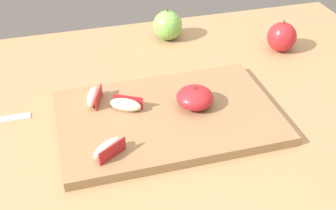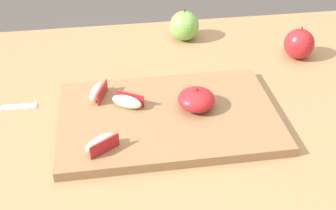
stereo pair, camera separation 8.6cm
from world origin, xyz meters
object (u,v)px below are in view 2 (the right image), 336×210
object	(u,v)px
whole_apple_crimson	(299,44)
cutting_board	(168,117)
apple_wedge_middle	(101,143)
whole_apple_granny_green	(184,26)
apple_half_skin_up	(196,99)
apple_wedge_front	(98,92)
apple_wedge_right	(127,102)

from	to	relation	value
whole_apple_crimson	cutting_board	bearing A→B (deg)	-149.56
apple_wedge_middle	cutting_board	bearing A→B (deg)	33.90
cutting_board	whole_apple_crimson	bearing A→B (deg)	30.44
apple_wedge_middle	whole_apple_granny_green	world-z (taller)	whole_apple_granny_green
whole_apple_crimson	whole_apple_granny_green	world-z (taller)	whole_apple_granny_green
whole_apple_crimson	whole_apple_granny_green	size ratio (longest dim) A/B	0.96
apple_wedge_middle	whole_apple_granny_green	size ratio (longest dim) A/B	0.76
cutting_board	whole_apple_granny_green	world-z (taller)	whole_apple_granny_green
apple_half_skin_up	whole_apple_granny_green	xyz separation A→B (m)	(0.04, 0.34, -0.00)
apple_half_skin_up	whole_apple_crimson	world-z (taller)	whole_apple_crimson
apple_wedge_middle	whole_apple_crimson	world-z (taller)	whole_apple_crimson
cutting_board	apple_wedge_front	bearing A→B (deg)	150.75
apple_wedge_right	whole_apple_granny_green	xyz separation A→B (m)	(0.18, 0.32, 0.01)
apple_wedge_right	whole_apple_crimson	size ratio (longest dim) A/B	0.80
cutting_board	whole_apple_crimson	world-z (taller)	whole_apple_crimson
apple_half_skin_up	apple_wedge_middle	world-z (taller)	apple_half_skin_up
apple_half_skin_up	whole_apple_crimson	distance (m)	0.36
apple_wedge_front	whole_apple_granny_green	distance (m)	0.36
cutting_board	apple_wedge_middle	xyz separation A→B (m)	(-0.13, -0.09, 0.02)
apple_wedge_front	whole_apple_crimson	distance (m)	0.52
apple_half_skin_up	apple_wedge_front	size ratio (longest dim) A/B	1.12
cutting_board	apple_wedge_middle	size ratio (longest dim) A/B	6.68
cutting_board	whole_apple_granny_green	bearing A→B (deg)	74.59
cutting_board	apple_wedge_right	world-z (taller)	apple_wedge_right
apple_half_skin_up	apple_wedge_front	xyz separation A→B (m)	(-0.20, 0.07, -0.01)
whole_apple_granny_green	apple_wedge_middle	bearing A→B (deg)	-117.62
apple_wedge_right	whole_apple_granny_green	bearing A→B (deg)	61.15
cutting_board	whole_apple_crimson	size ratio (longest dim) A/B	5.27
cutting_board	apple_half_skin_up	xyz separation A→B (m)	(0.06, 0.01, 0.03)
whole_apple_crimson	whole_apple_granny_green	xyz separation A→B (m)	(-0.26, 0.14, 0.00)
whole_apple_crimson	whole_apple_granny_green	distance (m)	0.30
cutting_board	apple_half_skin_up	bearing A→B (deg)	9.06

